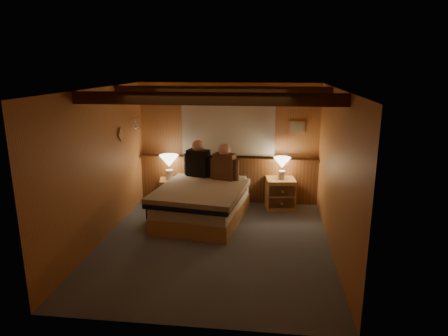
% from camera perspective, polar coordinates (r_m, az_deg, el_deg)
% --- Properties ---
extents(floor, '(4.20, 4.20, 0.00)m').
position_cam_1_polar(floor, '(6.44, -1.38, -10.63)').
color(floor, '#525862').
rests_on(floor, ground).
extents(ceiling, '(4.20, 4.20, 0.00)m').
position_cam_1_polar(ceiling, '(5.83, -1.53, 11.22)').
color(ceiling, '#DFA653').
rests_on(ceiling, wall_back).
extents(wall_back, '(3.60, 0.00, 3.60)m').
position_cam_1_polar(wall_back, '(8.05, 0.64, 3.56)').
color(wall_back, '#C47F46').
rests_on(wall_back, floor).
extents(wall_left, '(0.00, 4.20, 4.20)m').
position_cam_1_polar(wall_left, '(6.52, -17.32, 0.23)').
color(wall_left, '#C47F46').
rests_on(wall_left, floor).
extents(wall_right, '(0.00, 4.20, 4.20)m').
position_cam_1_polar(wall_right, '(6.04, 15.70, -0.75)').
color(wall_right, '#C47F46').
rests_on(wall_right, floor).
extents(wall_front, '(3.60, 0.00, 3.60)m').
position_cam_1_polar(wall_front, '(4.06, -5.64, -7.82)').
color(wall_front, '#C47F46').
rests_on(wall_front, floor).
extents(wainscot, '(3.60, 0.23, 0.94)m').
position_cam_1_polar(wainscot, '(8.16, 0.58, -1.46)').
color(wainscot, brown).
rests_on(wainscot, wall_back).
extents(curtain_window, '(2.18, 0.09, 1.11)m').
position_cam_1_polar(curtain_window, '(7.93, 0.60, 5.74)').
color(curtain_window, '#422710').
rests_on(curtain_window, wall_back).
extents(ceiling_beams, '(3.60, 1.65, 0.16)m').
position_cam_1_polar(ceiling_beams, '(5.98, -1.32, 10.45)').
color(ceiling_beams, '#422710').
rests_on(ceiling_beams, ceiling).
extents(coat_rail, '(0.05, 0.55, 0.24)m').
position_cam_1_polar(coat_rail, '(7.84, -12.44, 6.38)').
color(coat_rail, white).
rests_on(coat_rail, wall_left).
extents(framed_print, '(0.30, 0.04, 0.25)m').
position_cam_1_polar(framed_print, '(7.95, 10.41, 5.73)').
color(framed_print, tan).
rests_on(framed_print, wall_back).
extents(bed, '(1.69, 2.05, 0.64)m').
position_cam_1_polar(bed, '(7.21, -3.12, -4.97)').
color(bed, tan).
rests_on(bed, floor).
extents(nightstand_left, '(0.53, 0.49, 0.50)m').
position_cam_1_polar(nightstand_left, '(8.17, -7.51, -3.29)').
color(nightstand_left, tan).
rests_on(nightstand_left, floor).
extents(nightstand_right, '(0.60, 0.55, 0.60)m').
position_cam_1_polar(nightstand_right, '(7.88, 8.03, -3.61)').
color(nightstand_right, tan).
rests_on(nightstand_right, floor).
extents(lamp_left, '(0.38, 0.38, 0.49)m').
position_cam_1_polar(lamp_left, '(8.03, -7.85, 0.79)').
color(lamp_left, white).
rests_on(lamp_left, nightstand_left).
extents(lamp_right, '(0.33, 0.33, 0.43)m').
position_cam_1_polar(lamp_right, '(7.70, 8.29, 0.57)').
color(lamp_right, white).
rests_on(lamp_right, nightstand_right).
extents(person_left, '(0.59, 0.34, 0.74)m').
position_cam_1_polar(person_left, '(7.72, -3.71, 0.98)').
color(person_left, black).
rests_on(person_left, bed).
extents(person_right, '(0.56, 0.33, 0.71)m').
position_cam_1_polar(person_right, '(7.48, 0.06, 0.47)').
color(person_right, '#523221').
rests_on(person_right, bed).
extents(duffel_bag, '(0.48, 0.30, 0.33)m').
position_cam_1_polar(duffel_bag, '(7.33, -9.03, -6.34)').
color(duffel_bag, black).
rests_on(duffel_bag, floor).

